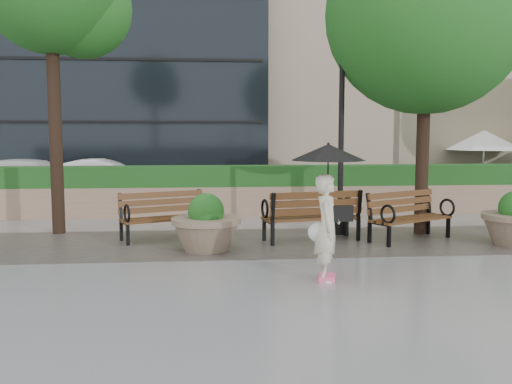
{
  "coord_description": "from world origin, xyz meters",
  "views": [
    {
      "loc": [
        -1.83,
        -8.49,
        2.27
      ],
      "look_at": [
        -0.85,
        2.51,
        1.1
      ],
      "focal_mm": 40.0,
      "sensor_mm": 36.0,
      "label": 1
    }
  ],
  "objects": [
    {
      "name": "ground",
      "position": [
        0.0,
        0.0,
        0.0
      ],
      "size": [
        100.0,
        100.0,
        0.0
      ],
      "primitive_type": "plane",
      "color": "gray",
      "rests_on": "ground"
    },
    {
      "name": "cobble_strip",
      "position": [
        0.0,
        3.0,
        0.01
      ],
      "size": [
        28.0,
        3.2,
        0.01
      ],
      "primitive_type": "cube",
      "color": "#383330",
      "rests_on": "ground"
    },
    {
      "name": "hedge_wall",
      "position": [
        0.0,
        7.0,
        0.66
      ],
      "size": [
        24.0,
        0.8,
        1.35
      ],
      "color": "#A18268",
      "rests_on": "ground"
    },
    {
      "name": "asphalt_street",
      "position": [
        0.0,
        11.0,
        0.0
      ],
      "size": [
        40.0,
        7.0,
        0.0
      ],
      "primitive_type": "cube",
      "color": "black",
      "rests_on": "ground"
    },
    {
      "name": "bench_1",
      "position": [
        -2.67,
        3.5,
        0.3
      ],
      "size": [
        1.98,
        1.39,
        1.0
      ],
      "rotation": [
        0.0,
        0.0,
        0.39
      ],
      "color": "#583819",
      "rests_on": "ground"
    },
    {
      "name": "bench_2",
      "position": [
        0.36,
        3.06,
        0.32
      ],
      "size": [
        2.1,
        1.17,
        1.06
      ],
      "rotation": [
        0.0,
        0.0,
        3.35
      ],
      "color": "#583819",
      "rests_on": "ground"
    },
    {
      "name": "bench_3",
      "position": [
        2.42,
        2.94,
        0.3
      ],
      "size": [
        2.01,
        1.56,
        1.02
      ],
      "rotation": [
        0.0,
        0.0,
        0.5
      ],
      "color": "#583819",
      "rests_on": "ground"
    },
    {
      "name": "planter_left",
      "position": [
        -1.82,
        2.26,
        0.44
      ],
      "size": [
        1.33,
        1.33,
        1.11
      ],
      "color": "#7F6B56",
      "rests_on": "ground"
    },
    {
      "name": "lamppost",
      "position": [
        1.13,
        3.77,
        1.92
      ],
      "size": [
        0.28,
        0.28,
        4.33
      ],
      "color": "black",
      "rests_on": "ground"
    },
    {
      "name": "tree_1",
      "position": [
        3.08,
        3.75,
        4.69
      ],
      "size": [
        4.35,
        4.35,
        6.99
      ],
      "color": "black",
      "rests_on": "ground"
    },
    {
      "name": "patio_umb_white",
      "position": [
        7.07,
        9.07,
        1.99
      ],
      "size": [
        2.5,
        2.5,
        2.3
      ],
      "color": "black",
      "rests_on": "ground"
    },
    {
      "name": "car_left",
      "position": [
        -7.27,
        10.21,
        0.7
      ],
      "size": [
        5.08,
        2.73,
        1.4
      ],
      "primitive_type": "imported",
      "rotation": [
        0.0,
        0.0,
        1.41
      ],
      "color": "silver",
      "rests_on": "ground"
    },
    {
      "name": "car_right",
      "position": [
        -5.15,
        10.63,
        0.69
      ],
      "size": [
        4.17,
        1.47,
        1.37
      ],
      "primitive_type": "imported",
      "rotation": [
        0.0,
        0.0,
        1.57
      ],
      "color": "silver",
      "rests_on": "ground"
    },
    {
      "name": "pedestrian",
      "position": [
        0.01,
        -0.05,
        1.27
      ],
      "size": [
        1.13,
        1.13,
        2.08
      ],
      "rotation": [
        0.0,
        0.0,
        1.35
      ],
      "color": "beige",
      "rests_on": "ground"
    }
  ]
}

